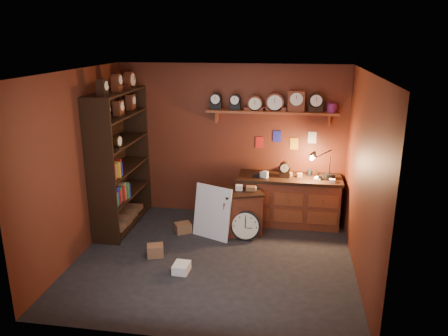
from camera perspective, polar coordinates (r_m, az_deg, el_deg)
floor at (r=6.56m, az=-1.30°, el=-11.75°), size 4.00×4.00×0.00m
room_shell at (r=6.03m, az=-0.81°, el=3.22°), size 4.02×3.62×2.71m
shelving_unit at (r=7.46m, az=-13.69°, el=1.73°), size 0.47×1.60×2.58m
workbench at (r=7.62m, az=8.47°, el=-3.80°), size 1.75×0.66×1.36m
low_cabinet at (r=7.24m, az=2.29°, el=-5.45°), size 0.78×0.72×0.81m
big_round_clock at (r=7.04m, az=2.82°, el=-7.53°), size 0.48×0.16×0.48m
white_panel at (r=7.22m, az=-1.54°, el=-8.92°), size 0.68×0.42×0.87m
mini_fridge at (r=7.69m, az=1.44°, el=-5.36°), size 0.58×0.61×0.46m
floor_box_a at (r=7.37m, az=-5.38°, el=-7.77°), size 0.33×0.31×0.16m
floor_box_b at (r=6.23m, az=-5.58°, el=-12.84°), size 0.22×0.26×0.13m
floor_box_c at (r=6.67m, az=-8.96°, el=-10.61°), size 0.29×0.26×0.18m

